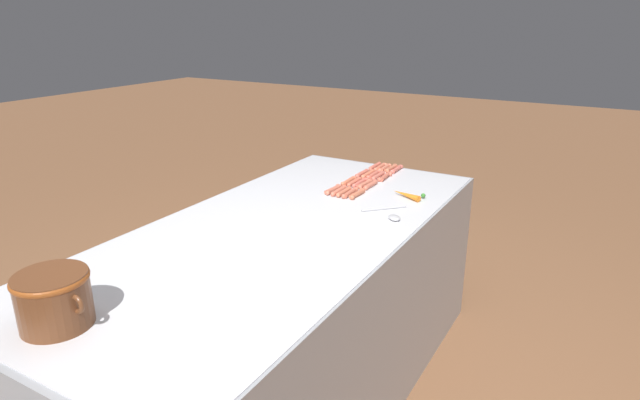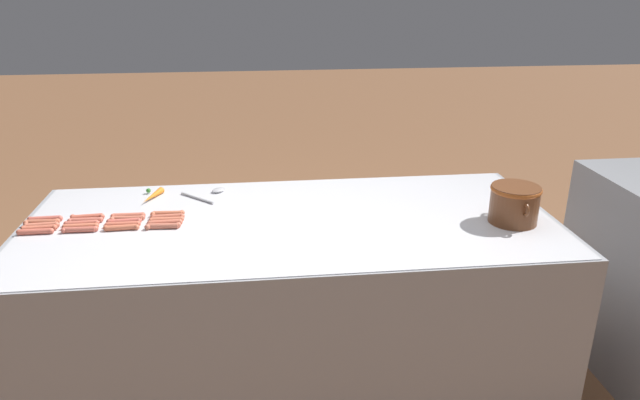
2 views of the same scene
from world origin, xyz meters
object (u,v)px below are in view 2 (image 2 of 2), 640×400
at_px(hot_dog_9, 82,223).
at_px(hot_dog_13, 81,226).
at_px(hot_dog_16, 35,232).
at_px(bean_pot, 514,202).
at_px(hot_dog_18, 121,228).
at_px(carrot, 152,196).
at_px(hot_dog_6, 127,218).
at_px(hot_dog_11, 166,220).
at_px(hot_dog_12, 39,228).
at_px(hot_dog_8, 42,225).
at_px(hot_dog_17, 80,230).
at_px(hot_dog_5, 85,220).
at_px(hot_dog_3, 168,213).
at_px(hot_dog_7, 167,217).
at_px(hot_dog_1, 87,217).
at_px(hot_dog_4, 42,222).
at_px(hot_dog_15, 165,223).
at_px(hot_dog_0, 45,219).
at_px(hot_dog_14, 122,225).
at_px(serving_spoon, 211,193).
at_px(hot_dog_2, 128,216).
at_px(hot_dog_19, 163,226).
at_px(hot_dog_10, 124,221).

distance_m(hot_dog_9, hot_dog_13, 0.03).
height_order(hot_dog_16, bean_pot, bean_pot).
relative_size(hot_dog_18, carrot, 0.85).
bearing_deg(hot_dog_18, hot_dog_6, 176.55).
height_order(hot_dog_11, hot_dog_12, same).
height_order(hot_dog_8, hot_dog_17, same).
bearing_deg(hot_dog_9, hot_dog_12, -79.44).
bearing_deg(hot_dog_18, hot_dog_5, -119.68).
distance_m(hot_dog_3, hot_dog_7, 0.04).
bearing_deg(hot_dog_1, hot_dog_9, -4.89).
distance_m(hot_dog_4, hot_dog_13, 0.19).
bearing_deg(hot_dog_3, carrot, -156.03).
bearing_deg(hot_dog_17, hot_dog_9, -171.80).
relative_size(hot_dog_11, hot_dog_15, 1.00).
distance_m(hot_dog_16, carrot, 0.55).
distance_m(hot_dog_0, hot_dog_18, 0.37).
height_order(hot_dog_9, hot_dog_14, same).
bearing_deg(hot_dog_8, hot_dog_6, 95.69).
bearing_deg(hot_dog_7, hot_dog_9, -84.66).
distance_m(hot_dog_16, serving_spoon, 0.79).
xyz_separation_m(hot_dog_3, serving_spoon, (-0.25, 0.18, -0.00)).
bearing_deg(hot_dog_0, bean_pot, 83.28).
bearing_deg(carrot, hot_dog_7, 21.63).
distance_m(hot_dog_14, hot_dog_15, 0.17).
distance_m(hot_dog_2, hot_dog_16, 0.37).
distance_m(hot_dog_11, hot_dog_14, 0.18).
bearing_deg(hot_dog_5, hot_dog_3, 96.54).
distance_m(hot_dog_18, hot_dog_19, 0.17).
bearing_deg(hot_dog_4, hot_dog_18, 74.29).
relative_size(hot_dog_9, hot_dog_13, 1.00).
relative_size(hot_dog_8, bean_pot, 0.57).
bearing_deg(hot_dog_0, hot_dog_3, 90.15).
height_order(serving_spoon, carrot, carrot).
bearing_deg(hot_dog_4, hot_dog_11, 86.23).
bearing_deg(hot_dog_9, hot_dog_17, 8.20).
bearing_deg(hot_dog_9, hot_dog_16, -68.46).
bearing_deg(hot_dog_11, hot_dog_8, -89.94).
bearing_deg(carrot, hot_dog_19, 15.15).
xyz_separation_m(hot_dog_7, hot_dog_10, (0.03, -0.18, 0.00)).
xyz_separation_m(hot_dog_4, hot_dog_18, (0.10, 0.35, 0.00)).
bearing_deg(hot_dog_19, hot_dog_12, -94.20).
bearing_deg(hot_dog_8, carrot, 125.75).
height_order(hot_dog_7, hot_dog_10, same).
distance_m(hot_dog_9, hot_dog_19, 0.35).
height_order(hot_dog_15, hot_dog_17, same).
bearing_deg(hot_dog_11, serving_spoon, 152.20).
bearing_deg(hot_dog_19, hot_dog_8, -97.43).
relative_size(hot_dog_3, hot_dog_5, 1.00).
bearing_deg(hot_dog_9, hot_dog_14, 78.39).
xyz_separation_m(hot_dog_1, hot_dog_7, (0.04, 0.35, 0.00)).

